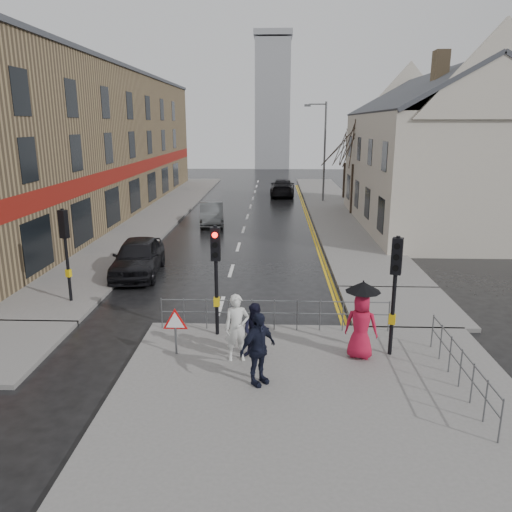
# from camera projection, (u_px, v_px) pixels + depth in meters

# --- Properties ---
(ground) EXTENTS (120.00, 120.00, 0.00)m
(ground) POSITION_uv_depth(u_px,v_px,m) (210.00, 341.00, 15.22)
(ground) COLOR black
(ground) RESTS_ON ground
(near_pavement) EXTENTS (10.00, 9.00, 0.14)m
(near_pavement) POSITION_uv_depth(u_px,v_px,m) (318.00, 402.00, 11.71)
(near_pavement) COLOR #605E5B
(near_pavement) RESTS_ON ground
(left_pavement) EXTENTS (4.00, 44.00, 0.14)m
(left_pavement) POSITION_uv_depth(u_px,v_px,m) (163.00, 210.00, 37.65)
(left_pavement) COLOR #605E5B
(left_pavement) RESTS_ON ground
(right_pavement) EXTENTS (4.00, 40.00, 0.14)m
(right_pavement) POSITION_uv_depth(u_px,v_px,m) (333.00, 207.00, 39.11)
(right_pavement) COLOR #605E5B
(right_pavement) RESTS_ON ground
(pavement_bridge_right) EXTENTS (4.00, 4.20, 0.14)m
(pavement_bridge_right) POSITION_uv_depth(u_px,v_px,m) (401.00, 307.00, 17.86)
(pavement_bridge_right) COLOR #605E5B
(pavement_bridge_right) RESTS_ON ground
(building_left_terrace) EXTENTS (8.00, 42.00, 10.00)m
(building_left_terrace) POSITION_uv_depth(u_px,v_px,m) (80.00, 144.00, 35.61)
(building_left_terrace) COLOR brown
(building_left_terrace) RESTS_ON ground
(building_right_cream) EXTENTS (9.00, 16.40, 10.10)m
(building_right_cream) POSITION_uv_depth(u_px,v_px,m) (437.00, 151.00, 30.94)
(building_right_cream) COLOR #B9B2A1
(building_right_cream) RESTS_ON ground
(church_tower) EXTENTS (5.00, 5.00, 18.00)m
(church_tower) POSITION_uv_depth(u_px,v_px,m) (273.00, 105.00, 72.73)
(church_tower) COLOR gray
(church_tower) RESTS_ON ground
(traffic_signal_near_left) EXTENTS (0.28, 0.27, 3.40)m
(traffic_signal_near_left) POSITION_uv_depth(u_px,v_px,m) (216.00, 261.00, 14.77)
(traffic_signal_near_left) COLOR black
(traffic_signal_near_left) RESTS_ON near_pavement
(traffic_signal_near_right) EXTENTS (0.34, 0.33, 3.40)m
(traffic_signal_near_right) POSITION_uv_depth(u_px,v_px,m) (395.00, 275.00, 13.43)
(traffic_signal_near_right) COLOR black
(traffic_signal_near_right) RESTS_ON near_pavement
(traffic_signal_far_left) EXTENTS (0.34, 0.33, 3.40)m
(traffic_signal_far_left) POSITION_uv_depth(u_px,v_px,m) (65.00, 239.00, 17.68)
(traffic_signal_far_left) COLOR black
(traffic_signal_far_left) RESTS_ON left_pavement
(guard_railing_front) EXTENTS (7.14, 0.04, 1.00)m
(guard_railing_front) POSITION_uv_depth(u_px,v_px,m) (274.00, 308.00, 15.50)
(guard_railing_front) COLOR #595B5E
(guard_railing_front) RESTS_ON near_pavement
(guard_railing_side) EXTENTS (0.04, 4.54, 1.00)m
(guard_railing_side) POSITION_uv_depth(u_px,v_px,m) (461.00, 360.00, 12.11)
(guard_railing_side) COLOR #595B5E
(guard_railing_side) RESTS_ON near_pavement
(warning_sign) EXTENTS (0.80, 0.07, 1.35)m
(warning_sign) POSITION_uv_depth(u_px,v_px,m) (175.00, 324.00, 13.81)
(warning_sign) COLOR #595B5E
(warning_sign) RESTS_ON near_pavement
(street_lamp) EXTENTS (1.83, 0.25, 8.00)m
(street_lamp) POSITION_uv_depth(u_px,v_px,m) (323.00, 145.00, 40.84)
(street_lamp) COLOR #595B5E
(street_lamp) RESTS_ON right_pavement
(tree_near) EXTENTS (2.40, 2.40, 6.58)m
(tree_near) POSITION_uv_depth(u_px,v_px,m) (355.00, 143.00, 34.87)
(tree_near) COLOR #32251C
(tree_near) RESTS_ON right_pavement
(tree_far) EXTENTS (2.40, 2.40, 5.64)m
(tree_far) POSITION_uv_depth(u_px,v_px,m) (346.00, 148.00, 42.77)
(tree_far) COLOR #32251C
(tree_far) RESTS_ON right_pavement
(pedestrian_a) EXTENTS (0.74, 0.54, 1.86)m
(pedestrian_a) POSITION_uv_depth(u_px,v_px,m) (237.00, 328.00, 13.46)
(pedestrian_a) COLOR silver
(pedestrian_a) RESTS_ON near_pavement
(pedestrian_b) EXTENTS (0.87, 0.74, 1.58)m
(pedestrian_b) POSITION_uv_depth(u_px,v_px,m) (256.00, 331.00, 13.58)
(pedestrian_b) COLOR black
(pedestrian_b) RESTS_ON near_pavement
(pedestrian_with_umbrella) EXTENTS (1.04, 0.96, 2.20)m
(pedestrian_with_umbrella) POSITION_uv_depth(u_px,v_px,m) (361.00, 318.00, 13.55)
(pedestrian_with_umbrella) COLOR #AD1431
(pedestrian_with_umbrella) RESTS_ON near_pavement
(pedestrian_d) EXTENTS (1.11, 1.09, 1.87)m
(pedestrian_d) POSITION_uv_depth(u_px,v_px,m) (258.00, 349.00, 12.20)
(pedestrian_d) COLOR black
(pedestrian_d) RESTS_ON near_pavement
(car_parked) EXTENTS (2.26, 4.86, 1.61)m
(car_parked) POSITION_uv_depth(u_px,v_px,m) (138.00, 257.00, 21.69)
(car_parked) COLOR black
(car_parked) RESTS_ON ground
(car_mid) EXTENTS (2.02, 4.42, 1.41)m
(car_mid) POSITION_uv_depth(u_px,v_px,m) (212.00, 214.00, 32.60)
(car_mid) COLOR #444749
(car_mid) RESTS_ON ground
(car_far) EXTENTS (2.32, 5.36, 1.54)m
(car_far) POSITION_uv_depth(u_px,v_px,m) (282.00, 187.00, 45.62)
(car_far) COLOR black
(car_far) RESTS_ON ground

